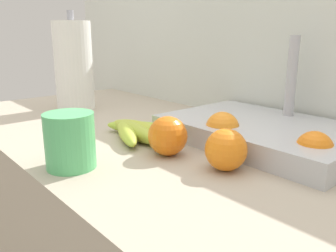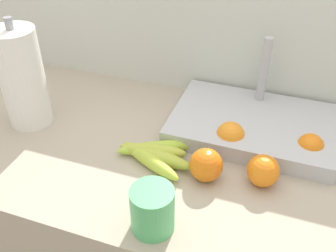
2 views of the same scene
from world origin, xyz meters
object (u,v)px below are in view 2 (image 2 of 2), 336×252
orange_center (310,147)px  sink_basin (253,124)px  orange_right (263,171)px  paper_towel_roll (22,78)px  orange_front (230,136)px  mug (152,210)px  orange_back_left (206,165)px  banana_bunch (155,154)px

orange_center → sink_basin: (-0.15, 0.06, -0.01)m
orange_right → paper_towel_roll: paper_towel_roll is taller
orange_front → orange_center: orange_front is taller
sink_basin → orange_right: bearing=-74.1°
sink_basin → mug: (-0.13, -0.39, 0.03)m
orange_right → mug: size_ratio=0.75×
orange_front → sink_basin: sink_basin is taller
sink_basin → orange_back_left: bearing=-108.3°
orange_center → mug: (-0.28, -0.33, 0.02)m
orange_front → orange_back_left: (-0.03, -0.13, 0.00)m
orange_center → sink_basin: size_ratio=0.16×
orange_center → orange_right: (-0.09, -0.13, 0.00)m
banana_bunch → paper_towel_roll: paper_towel_roll is taller
banana_bunch → sink_basin: 0.28m
orange_center → sink_basin: sink_basin is taller
orange_back_left → paper_towel_roll: size_ratio=0.26×
orange_center → orange_back_left: 0.27m
orange_right → mug: bearing=-133.3°
paper_towel_roll → sink_basin: size_ratio=0.71×
paper_towel_roll → sink_basin: 0.62m
orange_center → orange_front: bearing=-172.5°
banana_bunch → orange_front: size_ratio=2.81×
orange_center → mug: size_ratio=0.67×
orange_right → mug: 0.27m
orange_center → orange_right: orange_right is taller
orange_right → mug: (-0.19, -0.20, 0.01)m
orange_right → sink_basin: sink_basin is taller
orange_center → paper_towel_roll: bearing=-172.8°
orange_front → orange_center: (0.19, 0.03, -0.00)m
orange_front → sink_basin: 0.10m
banana_bunch → mug: (0.07, -0.19, 0.03)m
orange_front → orange_back_left: size_ratio=0.93×
paper_towel_roll → sink_basin: (0.59, 0.15, -0.11)m
orange_front → banana_bunch: bearing=-146.3°
paper_towel_roll → sink_basin: paper_towel_roll is taller
orange_back_left → mug: 0.18m
orange_center → paper_towel_roll: (-0.74, -0.09, 0.10)m
paper_towel_roll → mug: bearing=-27.4°
banana_bunch → paper_towel_roll: 0.40m
orange_center → mug: bearing=-130.8°
banana_bunch → sink_basin: (0.21, 0.20, 0.01)m
banana_bunch → paper_towel_roll: size_ratio=0.69×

